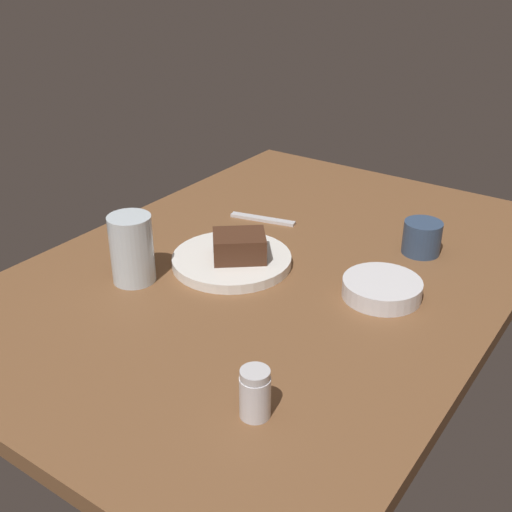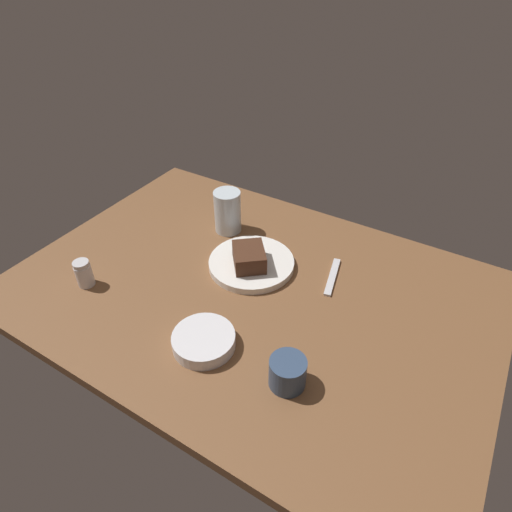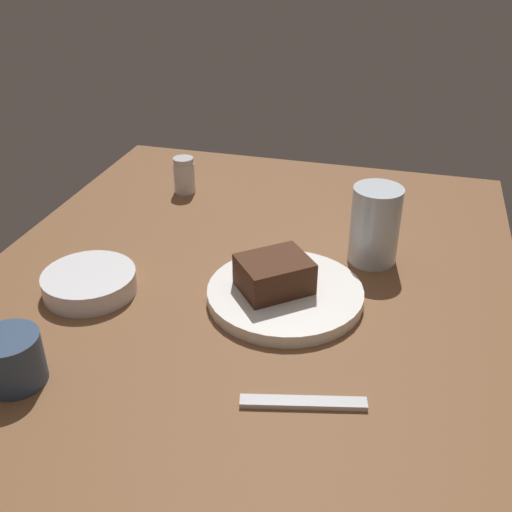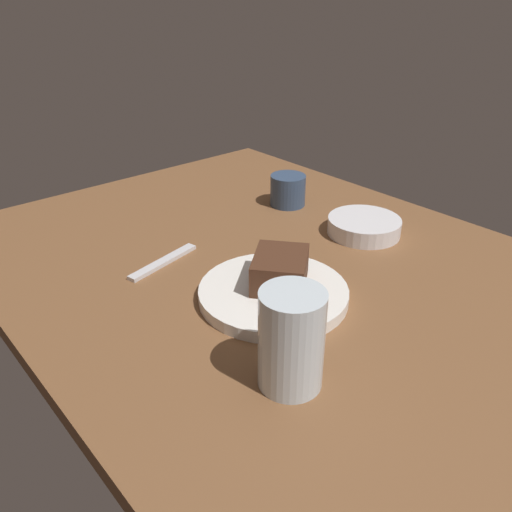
# 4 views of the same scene
# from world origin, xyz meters

# --- Properties ---
(dining_table) EXTENTS (1.20, 0.84, 0.03)m
(dining_table) POSITION_xyz_m (0.00, 0.00, 0.01)
(dining_table) COLOR brown
(dining_table) RESTS_ON ground
(dessert_plate) EXTENTS (0.23, 0.23, 0.02)m
(dessert_plate) POSITION_xyz_m (-0.05, 0.08, 0.04)
(dessert_plate) COLOR white
(dessert_plate) RESTS_ON dining_table
(chocolate_cake_slice) EXTENTS (0.12, 0.13, 0.05)m
(chocolate_cake_slice) POSITION_xyz_m (-0.04, 0.06, 0.07)
(chocolate_cake_slice) COLOR #472819
(chocolate_cake_slice) RESTS_ON dessert_plate
(salt_shaker) EXTENTS (0.04, 0.04, 0.07)m
(salt_shaker) POSITION_xyz_m (-0.37, -0.21, 0.07)
(salt_shaker) COLOR silver
(salt_shaker) RESTS_ON dining_table
(water_glass) EXTENTS (0.08, 0.08, 0.13)m
(water_glass) POSITION_xyz_m (-0.20, 0.19, 0.09)
(water_glass) COLOR silver
(water_glass) RESTS_ON dining_table
(side_bowl) EXTENTS (0.14, 0.14, 0.03)m
(side_bowl) POSITION_xyz_m (0.01, -0.22, 0.05)
(side_bowl) COLOR silver
(side_bowl) RESTS_ON dining_table
(coffee_cup) EXTENTS (0.08, 0.08, 0.07)m
(coffee_cup) POSITION_xyz_m (0.21, -0.21, 0.06)
(coffee_cup) COLOR #334766
(coffee_cup) RESTS_ON dining_table
(dessert_spoon) EXTENTS (0.05, 0.15, 0.01)m
(dessert_spoon) POSITION_xyz_m (0.16, 0.14, 0.03)
(dessert_spoon) COLOR silver
(dessert_spoon) RESTS_ON dining_table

